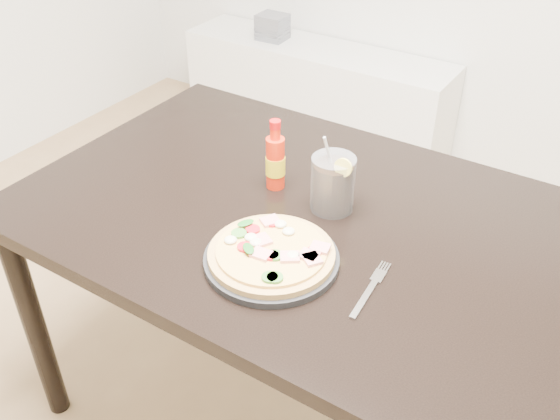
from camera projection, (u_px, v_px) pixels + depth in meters
The scene contains 8 objects.
dining_table at pixel (306, 240), 1.54m from camera, with size 1.40×0.90×0.75m.
plate at pixel (272, 259), 1.34m from camera, with size 0.29×0.29×0.02m, color black.
pizza at pixel (272, 252), 1.33m from camera, with size 0.27×0.27×0.03m.
hot_sauce_bottle at pixel (275, 161), 1.54m from camera, with size 0.06×0.06×0.19m.
cola_cup at pixel (333, 185), 1.47m from camera, with size 0.11×0.10×0.19m.
fork at pixel (371, 287), 1.27m from camera, with size 0.03×0.19×0.00m.
media_console at pixel (315, 94), 3.21m from camera, with size 1.40×0.34×0.50m, color white.
cd_stack at pixel (272, 27), 3.13m from camera, with size 0.14×0.12×0.13m.
Camera 1 is at (0.66, -0.53, 1.61)m, focal length 40.00 mm.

